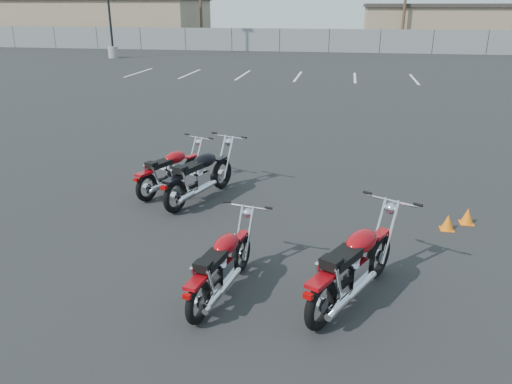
% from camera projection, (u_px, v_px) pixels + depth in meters
% --- Properties ---
extents(ground, '(120.00, 120.00, 0.00)m').
position_uv_depth(ground, '(237.00, 242.00, 8.04)').
color(ground, black).
rests_on(ground, ground).
extents(motorcycle_front_red, '(1.15, 1.93, 0.97)m').
position_uv_depth(motorcycle_front_red, '(170.00, 171.00, 10.08)').
color(motorcycle_front_red, black).
rests_on(motorcycle_front_red, ground).
extents(motorcycle_second_black, '(1.21, 2.18, 1.08)m').
position_uv_depth(motorcycle_second_black, '(200.00, 176.00, 9.61)').
color(motorcycle_second_black, black).
rests_on(motorcycle_second_black, ground).
extents(motorcycle_third_red, '(1.44, 2.15, 1.10)m').
position_uv_depth(motorcycle_third_red, '(353.00, 266.00, 6.28)').
color(motorcycle_third_red, black).
rests_on(motorcycle_third_red, ground).
extents(motorcycle_rear_red, '(0.79, 1.92, 0.94)m').
position_uv_depth(motorcycle_rear_red, '(222.00, 266.00, 6.43)').
color(motorcycle_rear_red, black).
rests_on(motorcycle_rear_red, ground).
extents(training_cone_near, '(0.23, 0.23, 0.28)m').
position_uv_depth(training_cone_near, '(467.00, 216.00, 8.67)').
color(training_cone_near, orange).
rests_on(training_cone_near, ground).
extents(training_cone_extra, '(0.23, 0.23, 0.27)m').
position_uv_depth(training_cone_extra, '(448.00, 222.00, 8.43)').
color(training_cone_extra, orange).
rests_on(training_cone_extra, ground).
extents(light_pole_west, '(0.80, 0.70, 11.38)m').
position_uv_depth(light_pole_west, '(109.00, 13.00, 34.85)').
color(light_pole_west, gray).
rests_on(light_pole_west, ground).
extents(chainlink_fence, '(80.06, 0.06, 1.80)m').
position_uv_depth(chainlink_fence, '(329.00, 41.00, 39.97)').
color(chainlink_fence, slate).
rests_on(chainlink_fence, ground).
extents(tan_building_west, '(18.40, 10.40, 4.30)m').
position_uv_depth(tan_building_west, '(110.00, 20.00, 49.61)').
color(tan_building_west, '#9A8263').
rests_on(tan_building_west, ground).
extents(tan_building_east, '(14.40, 9.40, 3.70)m').
position_uv_depth(tan_building_east, '(442.00, 25.00, 46.27)').
color(tan_building_east, '#9A8263').
rests_on(tan_building_east, ground).
extents(parking_line_stripes, '(15.12, 4.00, 0.01)m').
position_uv_depth(parking_line_stripes, '(270.00, 76.00, 26.88)').
color(parking_line_stripes, silver).
rests_on(parking_line_stripes, ground).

